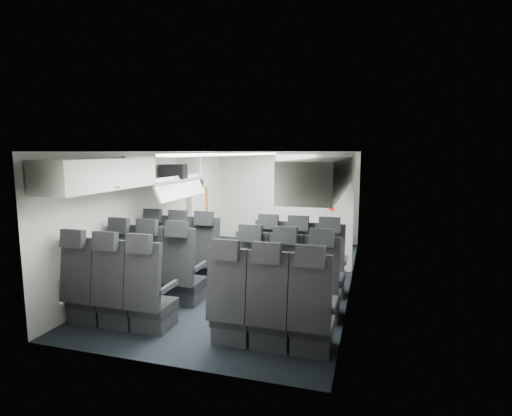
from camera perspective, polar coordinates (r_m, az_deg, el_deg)
The scene contains 14 objects.
cabin_shell at distance 6.75m, azimuth -0.96°, elevation -0.68°, with size 3.41×6.01×2.16m.
seat_row_front at distance 6.41m, azimuth -2.38°, elevation -7.76°, with size 3.33×0.56×1.24m.
seat_row_mid at distance 5.60m, azimuth -5.39°, elevation -10.14°, with size 3.33×0.56×1.24m.
seat_row_rear at distance 4.82m, azimuth -9.46°, elevation -13.26°, with size 3.33×0.56×1.24m.
overhead_bin_left_rear at distance 5.54m, azimuth -21.47°, elevation 4.51°, with size 0.53×1.80×0.40m.
overhead_bin_left_front_open at distance 7.03m, azimuth -12.93°, elevation 4.50°, with size 0.64×1.70×0.72m.
overhead_bin_right_rear at distance 4.42m, azimuth 8.69°, elevation 4.22°, with size 0.53×1.80×0.40m.
overhead_bin_right_front at distance 6.15m, azimuth 10.91°, elevation 5.22°, with size 0.53×1.70×0.40m.
bulkhead_partition at distance 7.32m, azimuth 8.27°, elevation -0.46°, with size 1.40×0.15×2.13m.
galley_unit at distance 9.22m, azimuth 9.77°, elevation 0.47°, with size 0.85×0.52×1.90m.
boarding_door at distance 8.79m, azimuth -8.16°, elevation 0.17°, with size 0.12×1.27×1.86m.
flight_attendant at distance 8.03m, azimuth 4.34°, elevation -1.63°, with size 0.58×0.38×1.60m, color black.
carry_on_bag at distance 7.15m, azimuth -11.70°, elevation 5.11°, with size 0.42×0.29×0.25m, color black.
papers at distance 7.90m, azimuth 5.63°, elevation 0.29°, with size 0.22×0.02×0.16m, color white.
Camera 1 is at (1.99, -6.37, 2.15)m, focal length 28.00 mm.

